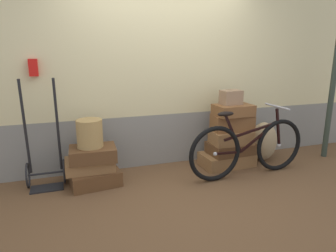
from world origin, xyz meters
name	(u,v)px	position (x,y,z in m)	size (l,w,h in m)	color
ground	(181,187)	(0.00, 0.00, -0.03)	(8.77, 5.20, 0.06)	brown
station_building	(160,68)	(0.01, 0.85, 1.36)	(6.77, 0.74, 2.72)	gray
suitcase_0	(95,177)	(-1.00, 0.35, 0.09)	(0.58, 0.45, 0.18)	brown
suitcase_1	(90,164)	(-1.04, 0.39, 0.25)	(0.58, 0.41, 0.13)	olive
suitcase_2	(93,154)	(-1.00, 0.35, 0.40)	(0.54, 0.40, 0.16)	brown
suitcase_3	(227,159)	(0.85, 0.39, 0.09)	(0.73, 0.43, 0.18)	olive
suitcase_4	(230,148)	(0.89, 0.37, 0.26)	(0.62, 0.41, 0.16)	brown
suitcase_5	(231,137)	(0.87, 0.34, 0.43)	(0.55, 0.36, 0.18)	olive
suitcase_6	(232,123)	(0.90, 0.38, 0.63)	(0.55, 0.32, 0.22)	brown
suitcase_7	(233,110)	(0.89, 0.35, 0.81)	(0.51, 0.34, 0.15)	brown
suitcase_8	(231,97)	(0.86, 0.38, 0.98)	(0.27, 0.19, 0.19)	#937051
wicker_basket	(90,133)	(-1.02, 0.37, 0.65)	(0.31, 0.31, 0.33)	#A8844C
luggage_trolley	(45,163)	(-1.56, 0.49, 0.29)	(0.44, 0.37, 1.31)	black
burlap_sack	(263,141)	(1.47, 0.43, 0.29)	(0.41, 0.35, 0.57)	tan
bicycle	(248,148)	(0.93, 0.00, 0.38)	(1.70, 0.46, 0.91)	black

